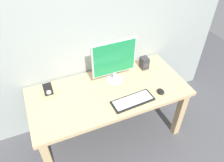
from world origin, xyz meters
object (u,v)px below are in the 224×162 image
object	(u,v)px
speaker_right	(144,63)
monitor	(114,60)
mouse	(161,92)
audio_controller	(48,89)
desk	(109,97)
keyboard_primary	(133,101)

from	to	relation	value
speaker_right	monitor	bearing A→B (deg)	-171.91
monitor	mouse	world-z (taller)	monitor
audio_controller	desk	bearing A→B (deg)	-19.28
mouse	speaker_right	distance (m)	0.44
speaker_right	audio_controller	distance (m)	1.11
mouse	audio_controller	distance (m)	1.15
keyboard_primary	audio_controller	distance (m)	0.86
monitor	speaker_right	xyz separation A→B (m)	(0.41, 0.06, -0.19)
keyboard_primary	audio_controller	bearing A→B (deg)	149.26
keyboard_primary	speaker_right	size ratio (longest dim) A/B	3.06
keyboard_primary	speaker_right	xyz separation A→B (m)	(0.37, 0.43, 0.06)
desk	audio_controller	bearing A→B (deg)	160.72
keyboard_primary	mouse	size ratio (longest dim) A/B	4.80
keyboard_primary	audio_controller	xyz separation A→B (m)	(-0.74, 0.44, 0.05)
desk	monitor	bearing A→B (deg)	49.70
desk	monitor	size ratio (longest dim) A/B	3.42
monitor	mouse	xyz separation A→B (m)	(0.36, -0.38, -0.24)
keyboard_primary	speaker_right	world-z (taller)	speaker_right
monitor	audio_controller	xyz separation A→B (m)	(-0.70, 0.06, -0.21)
mouse	monitor	bearing A→B (deg)	132.58
desk	speaker_right	bearing A→B (deg)	20.67
monitor	mouse	distance (m)	0.58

